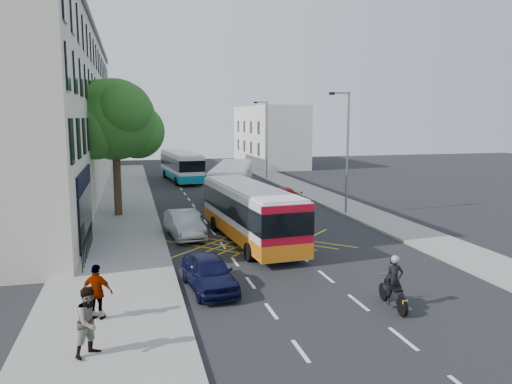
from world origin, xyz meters
TOP-DOWN VIEW (x-y plane):
  - ground at (0.00, 0.00)m, footprint 120.00×120.00m
  - pavement_left at (-8.50, 15.00)m, footprint 5.00×70.00m
  - pavement_right at (7.50, 15.00)m, footprint 3.00×70.00m
  - terrace_main at (-14.00, 24.49)m, footprint 8.30×45.00m
  - terrace_far at (-14.00, 55.00)m, footprint 8.00×20.00m
  - building_right at (11.00, 48.00)m, footprint 6.00×18.00m
  - street_tree at (-8.51, 14.97)m, footprint 6.30×5.70m
  - lamp_near at (6.20, 12.00)m, footprint 1.45×0.15m
  - lamp_far at (6.20, 32.00)m, footprint 1.45×0.15m
  - railings at (-9.70, 5.30)m, footprint 0.08×5.60m
  - bus_near at (-1.66, 6.51)m, footprint 3.31×10.67m
  - bus_mid at (-0.36, 17.57)m, footprint 5.39×10.99m
  - bus_far at (-2.59, 32.86)m, footprint 3.49×10.79m
  - motorbike at (0.93, -3.74)m, footprint 0.67×2.11m
  - parked_car_blue at (-4.90, -0.35)m, footprint 1.97×4.07m
  - parked_car_silver at (-4.90, 8.34)m, footprint 1.99×4.51m
  - red_hatchback at (3.21, 16.73)m, footprint 2.02×4.69m
  - distant_car_grey at (-0.18, 43.66)m, footprint 2.65×5.40m
  - distant_car_silver at (2.75, 37.77)m, footprint 2.25×4.41m
  - pedestrian_near at (-8.82, -5.11)m, footprint 1.17×1.14m
  - pedestrian_far at (-8.80, -2.60)m, footprint 1.12×0.82m

SIDE VIEW (x-z plane):
  - ground at x=0.00m, z-range 0.00..0.00m
  - pavement_left at x=-8.50m, z-range 0.00..0.15m
  - pavement_right at x=7.50m, z-range 0.00..0.15m
  - parked_car_blue at x=-4.90m, z-range 0.00..1.34m
  - red_hatchback at x=3.21m, z-range 0.00..1.35m
  - distant_car_silver at x=2.75m, z-range 0.00..1.44m
  - parked_car_silver at x=-4.90m, z-range 0.00..1.44m
  - railings at x=-9.70m, z-range 0.15..1.29m
  - distant_car_grey at x=-0.18m, z-range 0.00..1.47m
  - motorbike at x=0.93m, z-range -0.06..1.81m
  - pedestrian_far at x=-8.80m, z-range 0.15..1.92m
  - pedestrian_near at x=-8.82m, z-range 0.15..2.05m
  - bus_near at x=-1.66m, z-range 0.08..3.03m
  - bus_far at x=-2.59m, z-range 0.08..3.06m
  - bus_mid at x=-0.36m, z-range 0.08..3.10m
  - building_right at x=11.00m, z-range 0.00..8.00m
  - lamp_near at x=6.20m, z-range 0.62..8.62m
  - lamp_far at x=6.20m, z-range 0.62..8.62m
  - terrace_far at x=-14.00m, z-range 0.00..10.00m
  - street_tree at x=-8.51m, z-range 1.89..10.69m
  - terrace_main at x=-14.00m, z-range 0.01..13.51m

